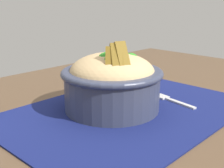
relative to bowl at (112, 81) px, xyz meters
The scene contains 4 objects.
table 0.14m from the bowl, 38.99° to the right, with size 1.17×0.86×0.73m.
placemat 0.07m from the bowl, 60.61° to the right, with size 0.47×0.33×0.00m, color #11194C.
bowl is the anchor object (origin of this frame).
fork 0.14m from the bowl, 22.42° to the right, with size 0.03×0.13×0.00m.
Camera 1 is at (-0.44, -0.34, 0.94)m, focal length 48.35 mm.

